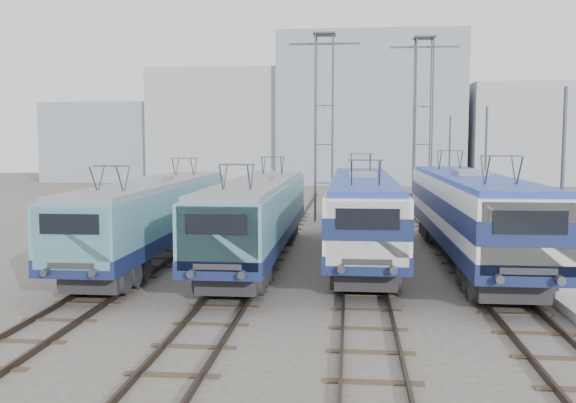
# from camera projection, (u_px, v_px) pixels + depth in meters

# --- Properties ---
(ground) EXTENTS (160.00, 160.00, 0.00)m
(ground) POSITION_uv_depth(u_px,v_px,m) (295.00, 309.00, 20.12)
(ground) COLOR #514C47
(platform) EXTENTS (4.00, 70.00, 0.30)m
(platform) POSITION_uv_depth(u_px,v_px,m) (551.00, 262.00, 27.05)
(platform) COLOR #9E9E99
(platform) RESTS_ON ground
(locomotive_far_left) EXTENTS (2.71, 17.12, 3.22)m
(locomotive_far_left) POSITION_uv_depth(u_px,v_px,m) (154.00, 213.00, 27.73)
(locomotive_far_left) COLOR #151F4B
(locomotive_far_left) RESTS_ON ground
(locomotive_center_left) EXTENTS (2.75, 17.36, 3.27)m
(locomotive_center_left) POSITION_uv_depth(u_px,v_px,m) (258.00, 213.00, 27.58)
(locomotive_center_left) COLOR #151F4B
(locomotive_center_left) RESTS_ON ground
(locomotive_center_right) EXTENTS (2.84, 17.94, 3.37)m
(locomotive_center_right) POSITION_uv_depth(u_px,v_px,m) (362.00, 208.00, 28.43)
(locomotive_center_right) COLOR #151F4B
(locomotive_center_right) RESTS_ON ground
(locomotive_far_right) EXTENTS (2.96, 18.71, 3.52)m
(locomotive_far_right) POSITION_uv_depth(u_px,v_px,m) (469.00, 209.00, 27.12)
(locomotive_far_right) COLOR #151F4B
(locomotive_far_right) RESTS_ON ground
(catenary_tower_west) EXTENTS (4.50, 1.20, 12.00)m
(catenary_tower_west) POSITION_uv_depth(u_px,v_px,m) (324.00, 119.00, 41.28)
(catenary_tower_west) COLOR #3F4247
(catenary_tower_west) RESTS_ON ground
(catenary_tower_east) EXTENTS (4.50, 1.20, 12.00)m
(catenary_tower_east) POSITION_uv_depth(u_px,v_px,m) (423.00, 120.00, 42.64)
(catenary_tower_east) COLOR #3F4247
(catenary_tower_east) RESTS_ON ground
(mast_front) EXTENTS (0.12, 0.12, 7.00)m
(mast_front) POSITION_uv_depth(u_px,v_px,m) (562.00, 195.00, 20.94)
(mast_front) COLOR #3F4247
(mast_front) RESTS_ON ground
(mast_mid) EXTENTS (0.12, 0.12, 7.00)m
(mast_mid) POSITION_uv_depth(u_px,v_px,m) (485.00, 175.00, 32.83)
(mast_mid) COLOR #3F4247
(mast_mid) RESTS_ON ground
(mast_rear) EXTENTS (0.12, 0.12, 7.00)m
(mast_rear) POSITION_uv_depth(u_px,v_px,m) (449.00, 166.00, 44.72)
(mast_rear) COLOR #3F4247
(mast_rear) RESTS_ON ground
(building_west) EXTENTS (18.00, 12.00, 14.00)m
(building_west) POSITION_uv_depth(u_px,v_px,m) (228.00, 127.00, 82.23)
(building_west) COLOR #9099A2
(building_west) RESTS_ON ground
(building_center) EXTENTS (22.00, 14.00, 18.00)m
(building_center) POSITION_uv_depth(u_px,v_px,m) (369.00, 110.00, 80.31)
(building_center) COLOR gray
(building_center) RESTS_ON ground
(building_east) EXTENTS (16.00, 12.00, 12.00)m
(building_east) POSITION_uv_depth(u_px,v_px,m) (533.00, 134.00, 78.67)
(building_east) COLOR #9099A2
(building_east) RESTS_ON ground
(building_far_west) EXTENTS (14.00, 10.00, 10.00)m
(building_far_west) POSITION_uv_depth(u_px,v_px,m) (108.00, 142.00, 83.95)
(building_far_west) COLOR gray
(building_far_west) RESTS_ON ground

